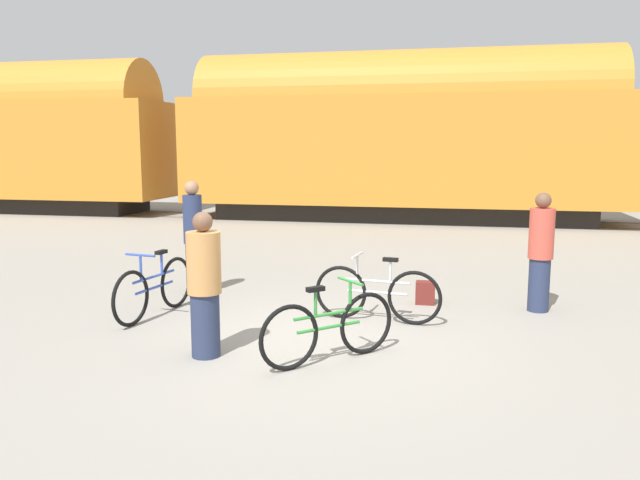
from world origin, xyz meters
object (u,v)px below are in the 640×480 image
at_px(person_in_tan, 204,286).
at_px(person_in_navy, 193,237).
at_px(backpack, 425,293).
at_px(bicycle_silver, 377,293).
at_px(bicycle_blue, 155,288).
at_px(bicycle_green, 329,328).
at_px(person_in_red, 541,252).
at_px(freight_train, 401,133).

height_order(person_in_tan, person_in_navy, person_in_navy).
bearing_deg(backpack, bicycle_silver, -119.00).
distance_m(bicycle_silver, backpack, 1.25).
height_order(bicycle_blue, bicycle_green, bicycle_blue).
bearing_deg(bicycle_green, person_in_red, 47.13).
xyz_separation_m(bicycle_blue, bicycle_green, (2.71, -1.30, -0.01)).
bearing_deg(bicycle_blue, person_in_red, 14.99).
xyz_separation_m(person_in_navy, backpack, (3.61, 0.16, -0.75)).
relative_size(person_in_navy, backpack, 5.30).
distance_m(bicycle_silver, person_in_red, 2.46).
bearing_deg(bicycle_silver, person_in_red, 24.79).
height_order(bicycle_blue, bicycle_silver, bicycle_blue).
height_order(freight_train, bicycle_blue, freight_train).
bearing_deg(person_in_red, person_in_tan, 83.18).
height_order(bicycle_blue, person_in_red, person_in_red).
distance_m(freight_train, person_in_navy, 11.10).
bearing_deg(person_in_tan, freight_train, -163.67).
bearing_deg(person_in_navy, person_in_red, 103.00).
bearing_deg(person_in_tan, bicycle_green, 115.14).
bearing_deg(bicycle_green, bicycle_silver, 79.41).
bearing_deg(bicycle_green, person_in_tan, -175.47).
xyz_separation_m(freight_train, person_in_navy, (-2.31, -10.71, -1.82)).
relative_size(bicycle_green, person_in_tan, 0.77).
height_order(bicycle_silver, person_in_navy, person_in_navy).
xyz_separation_m(bicycle_blue, person_in_navy, (0.02, 1.31, 0.53)).
relative_size(freight_train, backpack, 127.62).
relative_size(person_in_tan, backpack, 4.79).
bearing_deg(person_in_navy, bicycle_silver, 84.99).
distance_m(bicycle_blue, person_in_red, 5.42).
height_order(freight_train, person_in_tan, freight_train).
relative_size(bicycle_blue, person_in_red, 1.04).
bearing_deg(backpack, person_in_tan, -128.65).
xyz_separation_m(bicycle_blue, backpack, (3.62, 1.46, -0.22)).
distance_m(person_in_tan, person_in_navy, 3.02).
bearing_deg(person_in_tan, person_in_red, 146.43).
distance_m(bicycle_blue, bicycle_silver, 3.05).
height_order(person_in_navy, backpack, person_in_navy).
height_order(bicycle_blue, person_in_navy, person_in_navy).
xyz_separation_m(freight_train, bicycle_green, (0.38, -13.31, -2.36)).
distance_m(person_in_red, backpack, 1.73).
xyz_separation_m(bicycle_green, person_in_tan, (-1.39, -0.11, 0.43)).
height_order(freight_train, bicycle_silver, freight_train).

